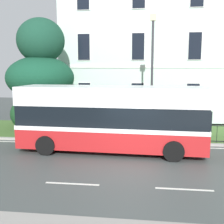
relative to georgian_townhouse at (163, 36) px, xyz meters
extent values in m
cube|color=#404645|center=(-2.02, -15.12, -7.13)|extent=(60.00, 56.00, 0.06)
cube|color=silver|center=(-2.02, -11.47, -7.10)|extent=(54.00, 0.14, 0.01)
cube|color=silver|center=(-4.02, -16.92, -7.10)|extent=(2.00, 0.12, 0.01)
cube|color=silver|center=(-0.02, -16.92, -7.10)|extent=(2.00, 0.12, 0.01)
cube|color=#9E9E99|center=(-2.02, -11.00, -7.04)|extent=(57.00, 0.24, 0.12)
cube|color=#476A31|center=(-2.02, -8.24, -7.04)|extent=(57.00, 5.28, 0.12)
cube|color=silver|center=(0.00, 0.00, -1.02)|extent=(16.37, 10.19, 11.92)
cube|color=white|center=(0.00, -5.12, -2.76)|extent=(16.37, 0.06, 0.20)
cube|color=#2D333D|center=(0.00, -5.13, -5.88)|extent=(1.10, 0.06, 2.20)
cube|color=white|center=(-6.14, -5.13, -4.96)|extent=(1.00, 0.04, 2.02)
cube|color=black|center=(-6.14, -5.15, -4.96)|extent=(0.90, 0.03, 1.92)
cube|color=white|center=(-2.05, -5.13, -4.96)|extent=(1.00, 0.04, 2.02)
cube|color=black|center=(-2.05, -5.15, -4.96)|extent=(0.90, 0.03, 1.92)
cube|color=white|center=(2.05, -5.13, -4.96)|extent=(1.00, 0.04, 2.02)
cube|color=black|center=(2.05, -5.15, -4.96)|extent=(0.90, 0.03, 1.92)
cube|color=white|center=(-6.14, -5.13, -1.30)|extent=(1.00, 0.04, 2.02)
cube|color=black|center=(-6.14, -5.15, -1.30)|extent=(0.90, 0.03, 1.92)
cube|color=white|center=(-2.05, -5.13, -1.30)|extent=(1.00, 0.04, 2.02)
cube|color=black|center=(-2.05, -5.15, -1.30)|extent=(0.90, 0.03, 1.92)
cube|color=white|center=(2.05, -5.13, -1.30)|extent=(1.00, 0.04, 2.02)
cube|color=black|center=(2.05, -5.15, -1.30)|extent=(0.90, 0.03, 1.92)
cube|color=black|center=(0.00, -10.72, -6.03)|extent=(13.27, 0.04, 0.04)
cube|color=black|center=(0.00, -10.72, -6.90)|extent=(13.27, 0.04, 0.04)
cylinder|color=black|center=(-6.63, -10.72, -6.51)|extent=(0.02, 0.02, 0.95)
cylinder|color=black|center=(-6.18, -10.72, -6.51)|extent=(0.02, 0.02, 0.95)
cylinder|color=black|center=(-5.72, -10.72, -6.51)|extent=(0.02, 0.02, 0.95)
cylinder|color=black|center=(-5.26, -10.72, -6.51)|extent=(0.02, 0.02, 0.95)
cylinder|color=black|center=(-4.80, -10.72, -6.51)|extent=(0.02, 0.02, 0.95)
cylinder|color=black|center=(-4.35, -10.72, -6.51)|extent=(0.02, 0.02, 0.95)
cylinder|color=black|center=(-3.89, -10.72, -6.51)|extent=(0.02, 0.02, 0.95)
cylinder|color=black|center=(-3.43, -10.72, -6.51)|extent=(0.02, 0.02, 0.95)
cylinder|color=black|center=(-2.97, -10.72, -6.51)|extent=(0.02, 0.02, 0.95)
cylinder|color=black|center=(-2.52, -10.72, -6.51)|extent=(0.02, 0.02, 0.95)
cylinder|color=black|center=(-2.06, -10.72, -6.51)|extent=(0.02, 0.02, 0.95)
cylinder|color=black|center=(-1.60, -10.72, -6.51)|extent=(0.02, 0.02, 0.95)
cylinder|color=black|center=(-1.14, -10.72, -6.51)|extent=(0.02, 0.02, 0.95)
cylinder|color=black|center=(-0.69, -10.72, -6.51)|extent=(0.02, 0.02, 0.95)
cylinder|color=black|center=(-0.23, -10.72, -6.51)|extent=(0.02, 0.02, 0.95)
cylinder|color=black|center=(0.23, -10.72, -6.51)|extent=(0.02, 0.02, 0.95)
cylinder|color=black|center=(0.69, -10.72, -6.51)|extent=(0.02, 0.02, 0.95)
cylinder|color=black|center=(1.14, -10.72, -6.51)|extent=(0.02, 0.02, 0.95)
cylinder|color=black|center=(1.60, -10.72, -6.51)|extent=(0.02, 0.02, 0.95)
cylinder|color=black|center=(2.06, -10.72, -6.51)|extent=(0.02, 0.02, 0.95)
cylinder|color=black|center=(2.52, -10.72, -6.51)|extent=(0.02, 0.02, 0.95)
cylinder|color=#423328|center=(-8.34, -7.76, -6.29)|extent=(0.54, 0.54, 1.38)
ellipsoid|color=#1B4825|center=(-8.39, -7.54, -6.01)|extent=(4.83, 4.83, 3.02)
ellipsoid|color=#15462F|center=(-8.57, -7.88, -3.54)|extent=(4.57, 4.57, 2.93)
ellipsoid|color=#184230|center=(-8.47, -7.82, -1.06)|extent=(3.18, 3.18, 2.99)
cube|color=#B41E20|center=(-3.12, -12.62, -6.30)|extent=(9.31, 2.79, 1.09)
cube|color=white|center=(-3.12, -12.62, -5.79)|extent=(9.34, 2.81, 0.20)
cube|color=black|center=(-3.12, -12.62, -5.23)|extent=(9.23, 2.75, 1.03)
cube|color=silver|center=(-3.12, -12.62, -4.26)|extent=(9.31, 2.79, 0.91)
cube|color=black|center=(1.51, -12.81, -5.28)|extent=(0.14, 2.03, 0.95)
cube|color=black|center=(1.51, -12.81, -4.31)|extent=(0.13, 1.74, 0.58)
cylinder|color=silver|center=(1.54, -12.04, -6.62)|extent=(0.05, 0.20, 0.20)
cylinder|color=silver|center=(1.48, -13.58, -6.62)|extent=(0.05, 0.20, 0.20)
cylinder|color=black|center=(-0.03, -11.59, -6.62)|extent=(0.97, 0.34, 0.96)
cylinder|color=black|center=(-0.12, -13.90, -6.62)|extent=(0.97, 0.34, 0.96)
cylinder|color=black|center=(-6.11, -11.34, -6.62)|extent=(0.97, 0.34, 0.96)
cylinder|color=black|center=(-6.21, -13.65, -6.62)|extent=(0.97, 0.34, 0.96)
cylinder|color=#333338|center=(-1.07, -9.54, -3.60)|extent=(0.14, 0.14, 6.77)
cube|color=beige|center=(-1.07, -9.54, -0.03)|extent=(0.36, 0.24, 0.36)
camera|label=1|loc=(-1.42, -26.37, -2.98)|focal=44.92mm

